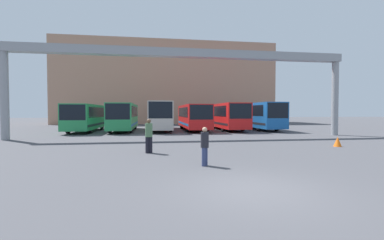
% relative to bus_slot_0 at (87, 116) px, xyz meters
% --- Properties ---
extents(ground_plane, '(200.00, 200.00, 0.00)m').
position_rel_bus_slot_0_xyz_m(ground_plane, '(10.22, -23.52, -1.73)').
color(ground_plane, '#47474C').
extents(building_backdrop, '(41.03, 12.00, 15.42)m').
position_rel_bus_slot_0_xyz_m(building_backdrop, '(10.22, 22.28, 5.98)').
color(building_backdrop, tan).
rests_on(building_backdrop, ground).
extents(overhead_gantry, '(29.04, 0.80, 7.58)m').
position_rel_bus_slot_0_xyz_m(overhead_gantry, '(10.22, -8.38, 4.61)').
color(overhead_gantry, gray).
rests_on(overhead_gantry, ground).
extents(bus_slot_0, '(2.57, 10.12, 3.00)m').
position_rel_bus_slot_0_xyz_m(bus_slot_0, '(0.00, 0.00, 0.00)').
color(bus_slot_0, '#268C4C').
rests_on(bus_slot_0, ground).
extents(bus_slot_1, '(2.53, 10.28, 3.11)m').
position_rel_bus_slot_0_xyz_m(bus_slot_1, '(4.09, 0.08, 0.06)').
color(bus_slot_1, '#268C4C').
rests_on(bus_slot_1, ground).
extents(bus_slot_2, '(2.58, 11.54, 3.32)m').
position_rel_bus_slot_0_xyz_m(bus_slot_2, '(8.17, 0.71, 0.18)').
color(bus_slot_2, beige).
rests_on(bus_slot_2, ground).
extents(bus_slot_3, '(2.61, 10.97, 3.02)m').
position_rel_bus_slot_0_xyz_m(bus_slot_3, '(12.26, 0.43, 0.01)').
color(bus_slot_3, red).
rests_on(bus_slot_3, ground).
extents(bus_slot_4, '(2.60, 11.91, 3.18)m').
position_rel_bus_slot_0_xyz_m(bus_slot_4, '(16.35, 0.90, 0.10)').
color(bus_slot_4, red).
rests_on(bus_slot_4, ground).
extents(bus_slot_5, '(2.55, 11.18, 3.27)m').
position_rel_bus_slot_0_xyz_m(bus_slot_5, '(20.44, 0.53, 0.16)').
color(bus_slot_5, '#1959A5').
rests_on(bus_slot_5, ground).
extents(pedestrian_near_right, '(0.33, 0.33, 1.57)m').
position_rel_bus_slot_0_xyz_m(pedestrian_near_right, '(9.55, -20.20, -0.89)').
color(pedestrian_near_right, navy).
rests_on(pedestrian_near_right, ground).
extents(pedestrian_mid_left, '(0.38, 0.38, 1.82)m').
position_rel_bus_slot_0_xyz_m(pedestrian_mid_left, '(7.25, -16.58, -0.76)').
color(pedestrian_mid_left, black).
rests_on(pedestrian_mid_left, ground).
extents(traffic_cone, '(0.48, 0.48, 0.62)m').
position_rel_bus_slot_0_xyz_m(traffic_cone, '(19.02, -15.72, -1.42)').
color(traffic_cone, orange).
rests_on(traffic_cone, ground).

